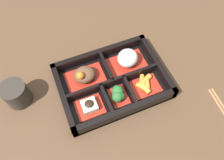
# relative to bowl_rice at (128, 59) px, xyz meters

# --- Properties ---
(ground_plane) EXTENTS (3.00, 3.00, 0.00)m
(ground_plane) POSITION_rel_bowl_rice_xyz_m (-0.06, -0.04, -0.03)
(ground_plane) COLOR #4C3523
(bento_base) EXTENTS (0.28, 0.21, 0.01)m
(bento_base) POSITION_rel_bowl_rice_xyz_m (-0.06, -0.04, -0.03)
(bento_base) COLOR black
(bento_base) RESTS_ON ground_plane
(bento_rim) EXTENTS (0.28, 0.21, 0.04)m
(bento_rim) POSITION_rel_bowl_rice_xyz_m (-0.06, -0.04, -0.02)
(bento_rim) COLOR black
(bento_rim) RESTS_ON ground_plane
(bowl_stew) EXTENTS (0.11, 0.07, 0.05)m
(bowl_stew) POSITION_rel_bowl_rice_xyz_m (-0.13, -0.00, -0.01)
(bowl_stew) COLOR maroon
(bowl_stew) RESTS_ON bento_base
(bowl_rice) EXTENTS (0.11, 0.07, 0.06)m
(bowl_rice) POSITION_rel_bowl_rice_xyz_m (0.00, 0.00, 0.00)
(bowl_rice) COLOR maroon
(bowl_rice) RESTS_ON bento_base
(bowl_tofu) EXTENTS (0.07, 0.06, 0.03)m
(bowl_tofu) POSITION_rel_bowl_rice_xyz_m (-0.14, -0.09, -0.02)
(bowl_tofu) COLOR maroon
(bowl_tofu) RESTS_ON bento_base
(bowl_greens) EXTENTS (0.05, 0.06, 0.04)m
(bowl_greens) POSITION_rel_bowl_rice_xyz_m (-0.07, -0.08, -0.01)
(bowl_greens) COLOR maroon
(bowl_greens) RESTS_ON bento_base
(bowl_carrots) EXTENTS (0.08, 0.06, 0.02)m
(bowl_carrots) POSITION_rel_bowl_rice_xyz_m (0.01, -0.08, -0.02)
(bowl_carrots) COLOR maroon
(bowl_carrots) RESTS_ON bento_base
(tea_cup) EXTENTS (0.06, 0.06, 0.07)m
(tea_cup) POSITION_rel_bowl_rice_xyz_m (-0.31, 0.01, -0.00)
(tea_cup) COLOR #2D2823
(tea_cup) RESTS_ON ground_plane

